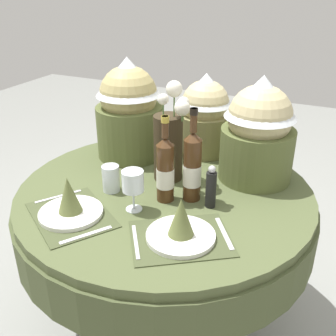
{
  "coord_description": "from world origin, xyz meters",
  "views": [
    {
      "loc": [
        0.64,
        -1.35,
        1.57
      ],
      "look_at": [
        0.0,
        0.03,
        0.82
      ],
      "focal_mm": 42.89,
      "sensor_mm": 36.0,
      "label": 1
    }
  ],
  "objects_px": {
    "wine_bottle_left": "(192,166)",
    "gift_tub_back_left": "(129,106)",
    "wine_bottle_centre": "(165,169)",
    "tumbler_near_left": "(111,178)",
    "place_setting_left": "(70,205)",
    "pepper_mill": "(211,188)",
    "gift_tub_back_right": "(259,127)",
    "flower_vase": "(169,141)",
    "dining_table": "(165,217)",
    "wine_glass_left": "(133,182)",
    "place_setting_right": "(181,227)",
    "gift_tub_back_centre": "(205,111)"
  },
  "relations": [
    {
      "from": "gift_tub_back_left",
      "to": "gift_tub_back_centre",
      "type": "xyz_separation_m",
      "value": [
        0.31,
        0.2,
        -0.05
      ]
    },
    {
      "from": "wine_bottle_left",
      "to": "gift_tub_back_left",
      "type": "bearing_deg",
      "value": 147.78
    },
    {
      "from": "wine_bottle_centre",
      "to": "gift_tub_back_right",
      "type": "relative_size",
      "value": 0.77
    },
    {
      "from": "pepper_mill",
      "to": "gift_tub_back_right",
      "type": "bearing_deg",
      "value": 73.19
    },
    {
      "from": "wine_bottle_left",
      "to": "tumbler_near_left",
      "type": "distance_m",
      "value": 0.35
    },
    {
      "from": "gift_tub_back_centre",
      "to": "dining_table",
      "type": "bearing_deg",
      "value": -91.54
    },
    {
      "from": "place_setting_left",
      "to": "gift_tub_back_right",
      "type": "bearing_deg",
      "value": 47.46
    },
    {
      "from": "tumbler_near_left",
      "to": "pepper_mill",
      "type": "height_order",
      "value": "pepper_mill"
    },
    {
      "from": "dining_table",
      "to": "wine_bottle_centre",
      "type": "distance_m",
      "value": 0.3
    },
    {
      "from": "place_setting_left",
      "to": "dining_table",
      "type": "bearing_deg",
      "value": 56.19
    },
    {
      "from": "wine_bottle_centre",
      "to": "tumbler_near_left",
      "type": "bearing_deg",
      "value": -173.22
    },
    {
      "from": "wine_bottle_left",
      "to": "tumbler_near_left",
      "type": "relative_size",
      "value": 3.36
    },
    {
      "from": "place_setting_left",
      "to": "wine_bottle_centre",
      "type": "relative_size",
      "value": 1.21
    },
    {
      "from": "place_setting_left",
      "to": "wine_bottle_centre",
      "type": "height_order",
      "value": "wine_bottle_centre"
    },
    {
      "from": "wine_bottle_left",
      "to": "tumbler_near_left",
      "type": "xyz_separation_m",
      "value": [
        -0.33,
        -0.08,
        -0.09
      ]
    },
    {
      "from": "dining_table",
      "to": "place_setting_left",
      "type": "bearing_deg",
      "value": -123.81
    },
    {
      "from": "pepper_mill",
      "to": "gift_tub_back_centre",
      "type": "distance_m",
      "value": 0.56
    },
    {
      "from": "tumbler_near_left",
      "to": "gift_tub_back_centre",
      "type": "distance_m",
      "value": 0.61
    },
    {
      "from": "place_setting_left",
      "to": "gift_tub_back_centre",
      "type": "bearing_deg",
      "value": 72.86
    },
    {
      "from": "place_setting_right",
      "to": "wine_glass_left",
      "type": "relative_size",
      "value": 2.58
    },
    {
      "from": "place_setting_left",
      "to": "wine_bottle_centre",
      "type": "xyz_separation_m",
      "value": [
        0.27,
        0.26,
        0.09
      ]
    },
    {
      "from": "flower_vase",
      "to": "tumbler_near_left",
      "type": "relative_size",
      "value": 3.88
    },
    {
      "from": "place_setting_right",
      "to": "wine_glass_left",
      "type": "bearing_deg",
      "value": 157.77
    },
    {
      "from": "place_setting_left",
      "to": "place_setting_right",
      "type": "xyz_separation_m",
      "value": [
        0.43,
        0.04,
        0.0
      ]
    },
    {
      "from": "place_setting_right",
      "to": "wine_bottle_centre",
      "type": "xyz_separation_m",
      "value": [
        -0.16,
        0.22,
        0.09
      ]
    },
    {
      "from": "flower_vase",
      "to": "dining_table",
      "type": "bearing_deg",
      "value": -77.62
    },
    {
      "from": "place_setting_left",
      "to": "wine_glass_left",
      "type": "distance_m",
      "value": 0.25
    },
    {
      "from": "flower_vase",
      "to": "tumbler_near_left",
      "type": "height_order",
      "value": "flower_vase"
    },
    {
      "from": "tumbler_near_left",
      "to": "gift_tub_back_left",
      "type": "xyz_separation_m",
      "value": [
        -0.11,
        0.35,
        0.2
      ]
    },
    {
      "from": "gift_tub_back_left",
      "to": "gift_tub_back_right",
      "type": "distance_m",
      "value": 0.62
    },
    {
      "from": "wine_bottle_centre",
      "to": "gift_tub_back_left",
      "type": "relative_size",
      "value": 0.73
    },
    {
      "from": "dining_table",
      "to": "wine_glass_left",
      "type": "distance_m",
      "value": 0.34
    },
    {
      "from": "gift_tub_back_right",
      "to": "place_setting_left",
      "type": "bearing_deg",
      "value": -132.54
    },
    {
      "from": "place_setting_right",
      "to": "pepper_mill",
      "type": "distance_m",
      "value": 0.25
    },
    {
      "from": "wine_glass_left",
      "to": "pepper_mill",
      "type": "bearing_deg",
      "value": 29.55
    },
    {
      "from": "wine_bottle_centre",
      "to": "gift_tub_back_right",
      "type": "height_order",
      "value": "gift_tub_back_right"
    },
    {
      "from": "wine_bottle_left",
      "to": "pepper_mill",
      "type": "distance_m",
      "value": 0.11
    },
    {
      "from": "place_setting_right",
      "to": "gift_tub_back_left",
      "type": "relative_size",
      "value": 0.88
    },
    {
      "from": "place_setting_left",
      "to": "pepper_mill",
      "type": "bearing_deg",
      "value": 31.99
    },
    {
      "from": "dining_table",
      "to": "wine_glass_left",
      "type": "relative_size",
      "value": 7.68
    },
    {
      "from": "wine_bottle_centre",
      "to": "gift_tub_back_centre",
      "type": "xyz_separation_m",
      "value": [
        -0.03,
        0.53,
        0.07
      ]
    },
    {
      "from": "gift_tub_back_centre",
      "to": "gift_tub_back_right",
      "type": "bearing_deg",
      "value": -31.1
    },
    {
      "from": "gift_tub_back_left",
      "to": "gift_tub_back_right",
      "type": "xyz_separation_m",
      "value": [
        0.62,
        0.01,
        -0.01
      ]
    },
    {
      "from": "dining_table",
      "to": "pepper_mill",
      "type": "xyz_separation_m",
      "value": [
        0.22,
        -0.06,
        0.23
      ]
    },
    {
      "from": "wine_bottle_left",
      "to": "gift_tub_back_right",
      "type": "distance_m",
      "value": 0.36
    },
    {
      "from": "place_setting_left",
      "to": "wine_glass_left",
      "type": "xyz_separation_m",
      "value": [
        0.19,
        0.14,
        0.07
      ]
    },
    {
      "from": "gift_tub_back_centre",
      "to": "wine_bottle_centre",
      "type": "bearing_deg",
      "value": -86.67
    },
    {
      "from": "tumbler_near_left",
      "to": "place_setting_left",
      "type": "bearing_deg",
      "value": -98.86
    },
    {
      "from": "dining_table",
      "to": "place_setting_right",
      "type": "bearing_deg",
      "value": -56.23
    },
    {
      "from": "flower_vase",
      "to": "gift_tub_back_centre",
      "type": "xyz_separation_m",
      "value": [
        0.03,
        0.35,
        0.03
      ]
    }
  ]
}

